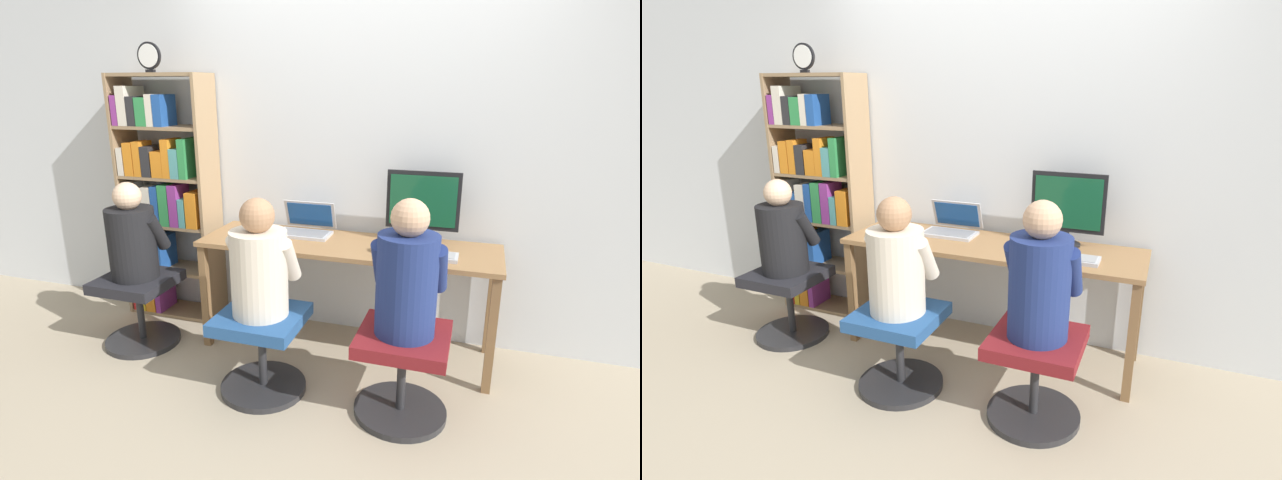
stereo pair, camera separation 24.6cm
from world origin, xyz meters
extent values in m
plane|color=tan|center=(0.00, 0.00, 0.00)|extent=(14.00, 14.00, 0.00)
cube|color=silver|center=(0.00, 0.63, 1.30)|extent=(10.00, 0.05, 2.60)
cube|color=olive|center=(0.00, 0.28, 0.74)|extent=(1.92, 0.56, 0.03)
cube|color=brown|center=(-0.92, 0.04, 0.36)|extent=(0.05, 0.05, 0.72)
cube|color=brown|center=(0.92, 0.04, 0.36)|extent=(0.05, 0.05, 0.72)
cube|color=brown|center=(-0.92, 0.52, 0.36)|extent=(0.05, 0.05, 0.72)
cube|color=brown|center=(0.92, 0.52, 0.36)|extent=(0.05, 0.05, 0.72)
cylinder|color=black|center=(0.45, 0.44, 0.76)|extent=(0.19, 0.19, 0.01)
cylinder|color=black|center=(0.45, 0.44, 0.81)|extent=(0.04, 0.04, 0.08)
cube|color=black|center=(0.45, 0.44, 1.03)|extent=(0.46, 0.02, 0.37)
cube|color=#144C2D|center=(0.45, 0.43, 1.03)|extent=(0.41, 0.01, 0.32)
cube|color=#B7B7BC|center=(-0.33, 0.36, 0.76)|extent=(0.36, 0.20, 0.02)
cube|color=gray|center=(-0.33, 0.36, 0.78)|extent=(0.32, 0.16, 0.00)
cube|color=#B7B7BC|center=(-0.33, 0.50, 0.87)|extent=(0.36, 0.08, 0.19)
cube|color=#19478C|center=(-0.33, 0.49, 0.87)|extent=(0.32, 0.06, 0.16)
cube|color=#B2B2B7|center=(0.48, 0.17, 0.77)|extent=(0.44, 0.15, 0.02)
cube|color=#97979C|center=(0.48, 0.17, 0.78)|extent=(0.40, 0.12, 0.00)
ellipsoid|color=black|center=(0.21, 0.19, 0.77)|extent=(0.06, 0.09, 0.04)
cylinder|color=#262628|center=(0.47, -0.32, 0.02)|extent=(0.50, 0.50, 0.04)
cylinder|color=#262628|center=(0.47, -0.32, 0.23)|extent=(0.05, 0.05, 0.39)
cube|color=maroon|center=(0.47, -0.32, 0.46)|extent=(0.47, 0.47, 0.07)
cylinder|color=#262628|center=(-0.34, -0.33, 0.02)|extent=(0.50, 0.50, 0.04)
cylinder|color=#262628|center=(-0.34, -0.33, 0.23)|extent=(0.05, 0.05, 0.39)
cube|color=#234C84|center=(-0.34, -0.33, 0.46)|extent=(0.47, 0.47, 0.07)
cylinder|color=navy|center=(0.47, -0.32, 0.76)|extent=(0.31, 0.31, 0.53)
sphere|color=tan|center=(0.47, -0.32, 1.11)|extent=(0.19, 0.19, 0.19)
cylinder|color=navy|center=(0.32, -0.24, 0.84)|extent=(0.09, 0.23, 0.30)
cylinder|color=navy|center=(0.62, -0.24, 0.84)|extent=(0.09, 0.23, 0.30)
cylinder|color=beige|center=(-0.34, -0.33, 0.73)|extent=(0.32, 0.32, 0.49)
sphere|color=#A87A56|center=(-0.34, -0.33, 1.06)|extent=(0.19, 0.19, 0.19)
cylinder|color=beige|center=(-0.49, -0.26, 0.81)|extent=(0.09, 0.22, 0.27)
cylinder|color=beige|center=(-0.19, -0.26, 0.81)|extent=(0.09, 0.22, 0.27)
cube|color=#997A56|center=(-1.77, 0.45, 0.90)|extent=(0.02, 0.29, 1.81)
cube|color=#997A56|center=(-1.07, 0.45, 0.90)|extent=(0.02, 0.29, 1.81)
cube|color=#997A56|center=(-1.42, 0.45, 0.01)|extent=(0.67, 0.28, 0.02)
cube|color=#997A56|center=(-1.42, 0.45, 0.37)|extent=(0.67, 0.28, 0.02)
cube|color=#997A56|center=(-1.42, 0.45, 0.73)|extent=(0.67, 0.28, 0.02)
cube|color=#997A56|center=(-1.42, 0.45, 1.08)|extent=(0.67, 0.28, 0.02)
cube|color=#997A56|center=(-1.42, 0.45, 1.44)|extent=(0.67, 0.28, 0.02)
cube|color=#997A56|center=(-1.42, 0.45, 1.80)|extent=(0.67, 0.28, 0.02)
cube|color=red|center=(-1.72, 0.40, 0.17)|extent=(0.06, 0.18, 0.30)
cube|color=gold|center=(-1.66, 0.42, 0.15)|extent=(0.05, 0.22, 0.26)
cube|color=orange|center=(-1.59, 0.40, 0.17)|extent=(0.08, 0.18, 0.30)
cube|color=#8C338C|center=(-1.52, 0.42, 0.12)|extent=(0.04, 0.22, 0.18)
cube|color=orange|center=(-1.71, 0.40, 0.49)|extent=(0.06, 0.19, 0.21)
cube|color=orange|center=(-1.64, 0.43, 0.53)|extent=(0.08, 0.24, 0.30)
cube|color=orange|center=(-1.57, 0.40, 0.50)|extent=(0.05, 0.17, 0.24)
cube|color=#1E4C9E|center=(-1.49, 0.42, 0.51)|extent=(0.09, 0.22, 0.25)
cube|color=silver|center=(-1.71, 0.40, 0.89)|extent=(0.07, 0.18, 0.30)
cube|color=#1E4C9E|center=(-1.62, 0.39, 0.84)|extent=(0.08, 0.17, 0.21)
cube|color=silver|center=(-1.54, 0.40, 0.88)|extent=(0.08, 0.17, 0.28)
cube|color=#1E4C9E|center=(-1.46, 0.41, 0.88)|extent=(0.06, 0.20, 0.29)
cube|color=#2D8C47|center=(-1.39, 0.40, 0.89)|extent=(0.08, 0.18, 0.30)
cube|color=#8C338C|center=(-1.31, 0.40, 0.89)|extent=(0.07, 0.18, 0.30)
cube|color=teal|center=(-1.24, 0.42, 0.84)|extent=(0.05, 0.22, 0.21)
cube|color=orange|center=(-1.16, 0.43, 0.87)|extent=(0.09, 0.24, 0.26)
cube|color=silver|center=(-1.72, 0.43, 1.20)|extent=(0.05, 0.24, 0.20)
cube|color=orange|center=(-1.65, 0.42, 1.21)|extent=(0.08, 0.21, 0.24)
cube|color=orange|center=(-1.57, 0.39, 1.22)|extent=(0.06, 0.16, 0.25)
cube|color=#262628|center=(-1.50, 0.39, 1.20)|extent=(0.08, 0.17, 0.22)
cube|color=orange|center=(-1.41, 0.41, 1.19)|extent=(0.09, 0.21, 0.18)
cube|color=orange|center=(-1.34, 0.40, 1.23)|extent=(0.06, 0.19, 0.27)
cube|color=teal|center=(-1.27, 0.43, 1.20)|extent=(0.07, 0.24, 0.21)
cube|color=#2D8C47|center=(-1.21, 0.43, 1.23)|extent=(0.06, 0.23, 0.28)
cube|color=#8C338C|center=(-1.72, 0.42, 1.56)|extent=(0.05, 0.23, 0.21)
cube|color=silver|center=(-1.66, 0.42, 1.59)|extent=(0.07, 0.23, 0.27)
cube|color=#262628|center=(-1.58, 0.42, 1.55)|extent=(0.06, 0.22, 0.20)
cube|color=#2D8C47|center=(-1.50, 0.41, 1.55)|extent=(0.09, 0.20, 0.19)
cube|color=silver|center=(-1.43, 0.40, 1.56)|extent=(0.05, 0.19, 0.22)
cube|color=#1E4C9E|center=(-1.37, 0.40, 1.56)|extent=(0.07, 0.19, 0.22)
cube|color=black|center=(-1.42, 0.36, 1.82)|extent=(0.06, 0.03, 0.02)
cylinder|color=black|center=(-1.42, 0.36, 1.92)|extent=(0.18, 0.02, 0.18)
cylinder|color=white|center=(-1.42, 0.35, 1.92)|extent=(0.15, 0.00, 0.15)
cylinder|color=#262628|center=(-1.37, -0.07, 0.02)|extent=(0.50, 0.50, 0.04)
cylinder|color=#262628|center=(-1.37, -0.07, 0.23)|extent=(0.05, 0.05, 0.39)
cube|color=black|center=(-1.37, -0.07, 0.46)|extent=(0.47, 0.47, 0.07)
cylinder|color=black|center=(-1.37, -0.07, 0.73)|extent=(0.31, 0.31, 0.47)
sphere|color=beige|center=(-1.37, -0.07, 1.05)|extent=(0.18, 0.18, 0.18)
cylinder|color=black|center=(-1.52, 0.00, 0.80)|extent=(0.09, 0.21, 0.27)
cylinder|color=black|center=(-1.23, 0.00, 0.80)|extent=(0.09, 0.21, 0.27)
camera|label=1|loc=(0.77, -2.68, 1.73)|focal=28.00mm
camera|label=2|loc=(1.00, -2.59, 1.73)|focal=28.00mm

